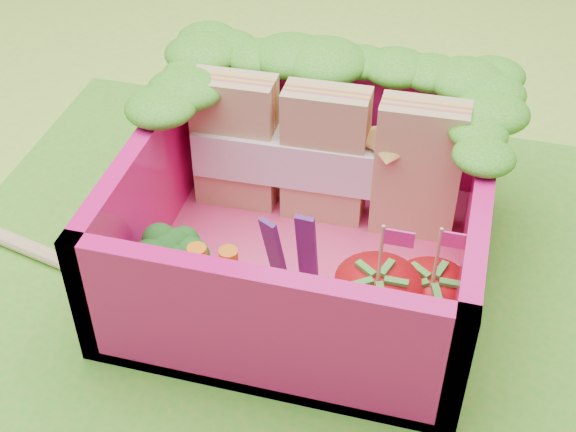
# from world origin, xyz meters

# --- Properties ---
(ground) EXTENTS (14.00, 14.00, 0.00)m
(ground) POSITION_xyz_m (0.00, 0.00, 0.00)
(ground) COLOR #98CD39
(ground) RESTS_ON ground
(placemat) EXTENTS (2.60, 2.60, 0.03)m
(placemat) POSITION_xyz_m (0.00, 0.00, 0.01)
(placemat) COLOR green
(placemat) RESTS_ON ground
(bento_floor) EXTENTS (1.30, 1.30, 0.05)m
(bento_floor) POSITION_xyz_m (0.15, 0.18, 0.06)
(bento_floor) COLOR #EB3C76
(bento_floor) RESTS_ON placemat
(bento_box) EXTENTS (1.30, 1.30, 0.55)m
(bento_box) POSITION_xyz_m (0.15, 0.18, 0.31)
(bento_box) COLOR #DB126D
(bento_box) RESTS_ON placemat
(lettuce_ruffle) EXTENTS (1.43, 0.83, 0.11)m
(lettuce_ruffle) POSITION_xyz_m (0.15, 0.66, 0.64)
(lettuce_ruffle) COLOR #217D16
(lettuce_ruffle) RESTS_ON bento_box
(sandwich_stack) EXTENTS (1.08, 0.20, 0.58)m
(sandwich_stack) POSITION_xyz_m (0.15, 0.47, 0.37)
(sandwich_stack) COLOR tan
(sandwich_stack) RESTS_ON bento_floor
(broccoli) EXTENTS (0.32, 0.32, 0.25)m
(broccoli) POSITION_xyz_m (-0.30, -0.12, 0.25)
(broccoli) COLOR #579447
(broccoli) RESTS_ON bento_floor
(carrot_sticks) EXTENTS (0.17, 0.12, 0.29)m
(carrot_sticks) POSITION_xyz_m (-0.12, -0.14, 0.22)
(carrot_sticks) COLOR orange
(carrot_sticks) RESTS_ON bento_floor
(purple_wedges) EXTENTS (0.17, 0.10, 0.38)m
(purple_wedges) POSITION_xyz_m (0.13, -0.01, 0.27)
(purple_wedges) COLOR #4A1C62
(purple_wedges) RESTS_ON bento_floor
(strawberry_left) EXTENTS (0.29, 0.29, 0.53)m
(strawberry_left) POSITION_xyz_m (0.47, -0.17, 0.23)
(strawberry_left) COLOR red
(strawberry_left) RESTS_ON bento_floor
(strawberry_right) EXTENTS (0.26, 0.26, 0.50)m
(strawberry_right) POSITION_xyz_m (0.65, -0.10, 0.21)
(strawberry_right) COLOR red
(strawberry_right) RESTS_ON bento_floor
(snap_peas) EXTENTS (0.94, 0.60, 0.05)m
(snap_peas) POSITION_xyz_m (0.42, -0.07, 0.11)
(snap_peas) COLOR #6FB93A
(snap_peas) RESTS_ON bento_floor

